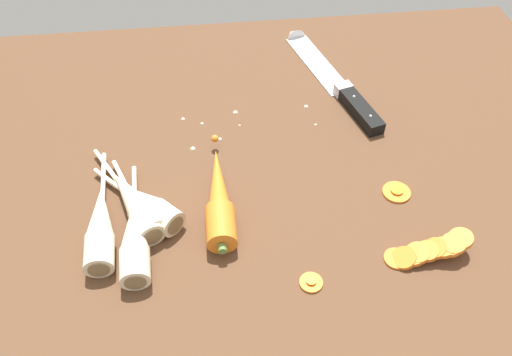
# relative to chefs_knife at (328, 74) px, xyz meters

# --- Properties ---
(ground_plane) EXTENTS (1.20, 0.90, 0.04)m
(ground_plane) POSITION_rel_chefs_knife_xyz_m (-0.17, -0.24, -0.03)
(ground_plane) COLOR brown
(chefs_knife) EXTENTS (0.12, 0.34, 0.04)m
(chefs_knife) POSITION_rel_chefs_knife_xyz_m (0.00, 0.00, 0.00)
(chefs_knife) COLOR silver
(chefs_knife) RESTS_ON ground_plane
(whole_carrot) EXTENTS (0.04, 0.23, 0.04)m
(whole_carrot) POSITION_rel_chefs_knife_xyz_m (-0.22, -0.29, 0.01)
(whole_carrot) COLOR orange
(whole_carrot) RESTS_ON ground_plane
(parsnip_front) EXTENTS (0.09, 0.17, 0.04)m
(parsnip_front) POSITION_rel_chefs_knife_xyz_m (-0.34, -0.30, 0.01)
(parsnip_front) COLOR beige
(parsnip_front) RESTS_ON ground_plane
(parsnip_mid_left) EXTENTS (0.14, 0.15, 0.04)m
(parsnip_mid_left) POSITION_rel_chefs_knife_xyz_m (-0.33, -0.29, 0.01)
(parsnip_mid_left) COLOR beige
(parsnip_mid_left) RESTS_ON ground_plane
(parsnip_mid_right) EXTENTS (0.05, 0.21, 0.04)m
(parsnip_mid_right) POSITION_rel_chefs_knife_xyz_m (-0.34, -0.35, 0.01)
(parsnip_mid_right) COLOR beige
(parsnip_mid_right) RESTS_ON ground_plane
(parsnip_back) EXTENTS (0.12, 0.19, 0.04)m
(parsnip_back) POSITION_rel_chefs_knife_xyz_m (-0.34, -0.29, 0.01)
(parsnip_back) COLOR beige
(parsnip_back) RESTS_ON ground_plane
(parsnip_outer) EXTENTS (0.05, 0.23, 0.04)m
(parsnip_outer) POSITION_rel_chefs_knife_xyz_m (-0.39, -0.32, 0.01)
(parsnip_outer) COLOR beige
(parsnip_outer) RESTS_ON ground_plane
(carrot_slice_stack) EXTENTS (0.12, 0.04, 0.04)m
(carrot_slice_stack) POSITION_rel_chefs_knife_xyz_m (0.05, -0.41, 0.01)
(carrot_slice_stack) COLOR orange
(carrot_slice_stack) RESTS_ON ground_plane
(carrot_slice_stray_near) EXTENTS (0.04, 0.04, 0.01)m
(carrot_slice_stray_near) POSITION_rel_chefs_knife_xyz_m (0.04, -0.30, -0.00)
(carrot_slice_stray_near) COLOR orange
(carrot_slice_stray_near) RESTS_ON ground_plane
(carrot_slice_stray_mid) EXTENTS (0.03, 0.03, 0.01)m
(carrot_slice_stray_mid) POSITION_rel_chefs_knife_xyz_m (-0.11, -0.44, -0.00)
(carrot_slice_stray_mid) COLOR orange
(carrot_slice_stray_mid) RESTS_ON ground_plane
(mince_crumbs) EXTENTS (0.23, 0.09, 0.01)m
(mince_crumbs) POSITION_rel_chefs_knife_xyz_m (-0.19, -0.12, -0.00)
(mince_crumbs) COLOR silver
(mince_crumbs) RESTS_ON ground_plane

